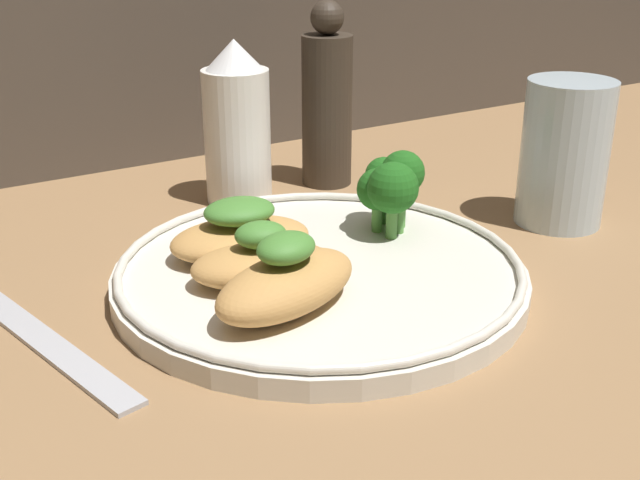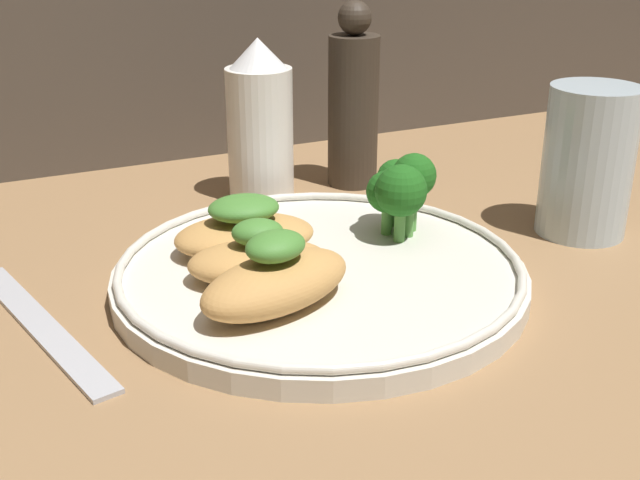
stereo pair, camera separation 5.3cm
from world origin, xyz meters
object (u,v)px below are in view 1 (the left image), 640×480
object	(u,v)px
broccoli_bunch	(390,185)
pepper_grinder	(327,104)
sauce_bottle	(237,126)
plate	(320,273)
drinking_glass	(562,152)

from	to	relation	value
broccoli_bunch	pepper_grinder	bearing A→B (deg)	74.88
sauce_bottle	broccoli_bunch	bearing A→B (deg)	-72.54
broccoli_bunch	sauce_bottle	bearing A→B (deg)	107.46
plate	sauce_bottle	size ratio (longest dim) A/B	2.01
plate	broccoli_bunch	xyz separation A→B (cm)	(7.80, 2.89, 4.02)
plate	drinking_glass	xyz separation A→B (cm)	(22.74, 0.30, 4.82)
plate	pepper_grinder	bearing A→B (deg)	56.81
plate	drinking_glass	size ratio (longest dim) A/B	2.40
sauce_bottle	pepper_grinder	size ratio (longest dim) A/B	0.85
plate	drinking_glass	bearing A→B (deg)	0.77
plate	sauce_bottle	bearing A→B (deg)	80.80
sauce_bottle	pepper_grinder	distance (cm)	9.03
pepper_grinder	drinking_glass	size ratio (longest dim) A/B	1.42
sauce_bottle	pepper_grinder	world-z (taller)	pepper_grinder
broccoli_bunch	drinking_glass	xyz separation A→B (cm)	(14.94, -2.59, 0.80)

